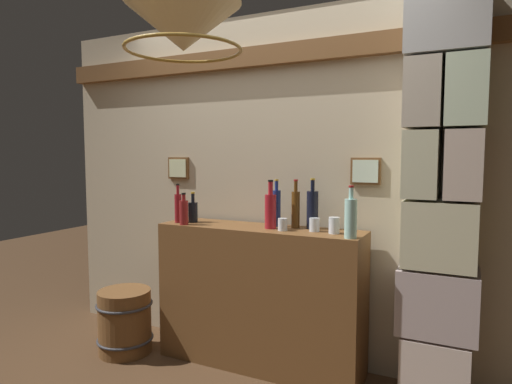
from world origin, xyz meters
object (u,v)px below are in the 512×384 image
Objects in this scene: liquor_bottle_bourbon at (276,207)px; glass_tumbler_shot at (283,224)px; liquor_bottle_tequila at (178,207)px; liquor_bottle_rum at (312,209)px; liquor_bottle_whiskey at (296,208)px; liquor_bottle_brandy at (351,217)px; glass_tumbler_highball at (314,225)px; liquor_bottle_amaro at (270,210)px; glass_tumbler_rocks at (334,225)px; wooden_barrel at (125,321)px; liquor_bottle_rye at (184,212)px; pendant_lamp at (183,28)px; liquor_bottle_mezcal at (193,211)px.

liquor_bottle_bourbon is 4.03× the size of glass_tumbler_shot.
liquor_bottle_rum is at bearing 10.38° from liquor_bottle_tequila.
liquor_bottle_tequila is at bearing -169.60° from liquor_bottle_whiskey.
liquor_bottle_bourbon is at bearing 159.72° from liquor_bottle_brandy.
liquor_bottle_amaro is at bearing -176.58° from glass_tumbler_highball.
liquor_bottle_brandy is 0.96× the size of liquor_bottle_amaro.
liquor_bottle_tequila is 1.04m from glass_tumbler_highball.
glass_tumbler_rocks is at bearing -17.40° from liquor_bottle_whiskey.
glass_tumbler_shot is at bearing -133.74° from liquor_bottle_rum.
liquor_bottle_rum is (-0.32, 0.22, 0.01)m from liquor_bottle_brandy.
liquor_bottle_rum is 0.14m from glass_tumbler_highball.
liquor_bottle_amaro reaches higher than liquor_bottle_tequila.
glass_tumbler_rocks is 0.22× the size of wooden_barrel.
wooden_barrel is (-1.10, -0.25, -0.89)m from liquor_bottle_amaro.
liquor_bottle_rye is 0.95m from glass_tumbler_highball.
liquor_bottle_brandy is 1.30m from liquor_bottle_tequila.
pendant_lamp reaches higher than liquor_bottle_rye.
liquor_bottle_rum is at bearing 116.29° from glass_tumbler_highball.
liquor_bottle_whiskey is at bearing 15.41° from wooden_barrel.
liquor_bottle_bourbon is at bearing 13.26° from liquor_bottle_tequila.
glass_tumbler_rocks is 0.17× the size of pendant_lamp.
liquor_bottle_brandy is 1.90m from wooden_barrel.
glass_tumbler_highball is 0.19× the size of wooden_barrel.
glass_tumbler_shot is (-0.15, -0.16, -0.09)m from liquor_bottle_rum.
liquor_bottle_rye reaches higher than wooden_barrel.
pendant_lamp is at bearing -115.19° from glass_tumbler_rocks.
liquor_bottle_brandy reaches higher than liquor_bottle_mezcal.
liquor_bottle_tequila is at bearing -178.55° from glass_tumbler_shot.
glass_tumbler_highball is at bearing 154.64° from liquor_bottle_brandy.
liquor_bottle_brandy is 0.19m from glass_tumbler_rocks.
liquor_bottle_tequila is at bearing -139.84° from liquor_bottle_mezcal.
liquor_bottle_brandy is at bearing -5.42° from liquor_bottle_mezcal.
liquor_bottle_whiskey is 1.15× the size of liquor_bottle_tequila.
liquor_bottle_rum is at bearing 46.26° from glass_tumbler_shot.
liquor_bottle_whiskey is 1.01× the size of liquor_bottle_bourbon.
glass_tumbler_highball is at bearing 17.45° from glass_tumbler_shot.
glass_tumbler_highball is 1.48m from pendant_lamp.
liquor_bottle_amaro is 0.29m from liquor_bottle_rum.
glass_tumbler_shot is (0.74, 0.08, -0.05)m from liquor_bottle_rye.
liquor_bottle_bourbon reaches higher than glass_tumbler_shot.
pendant_lamp is 2.26m from wooden_barrel.
wooden_barrel is at bearing -162.14° from liquor_bottle_bourbon.
glass_tumbler_highball is (-0.14, 0.02, -0.01)m from glass_tumbler_rocks.
liquor_bottle_amaro reaches higher than liquor_bottle_mezcal.
liquor_bottle_tequila is (-1.30, 0.04, -0.01)m from liquor_bottle_brandy.
liquor_bottle_mezcal is at bearing 40.16° from liquor_bottle_tequila.
liquor_bottle_tequila is 0.84m from glass_tumbler_shot.
liquor_bottle_whiskey is 4.06× the size of glass_tumbler_shot.
liquor_bottle_brandy is 0.67× the size of wooden_barrel.
liquor_bottle_rye is at bearing 14.44° from wooden_barrel.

